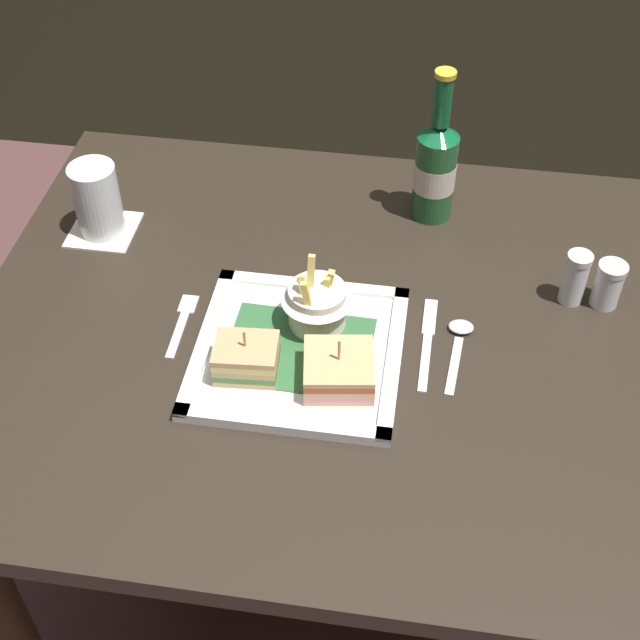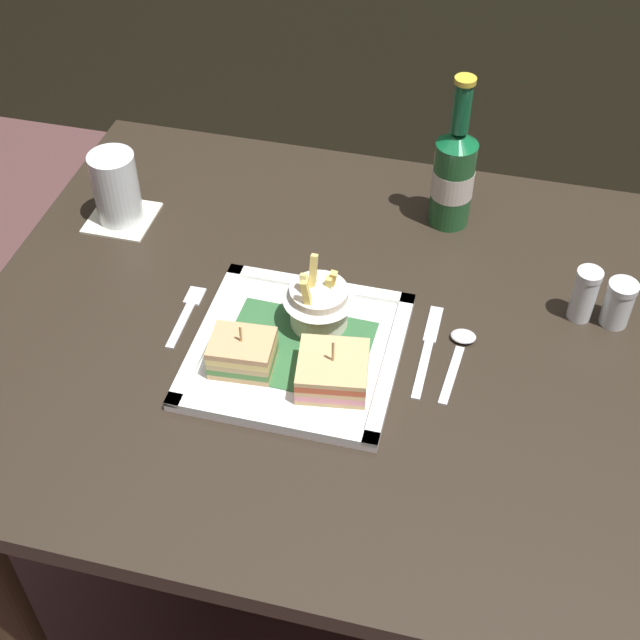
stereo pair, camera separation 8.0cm
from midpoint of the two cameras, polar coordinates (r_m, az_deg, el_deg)
name	(u,v)px [view 2 (the right image)]	position (r m, az deg, el deg)	size (l,w,h in m)	color
ground_plane	(336,599)	(1.87, 2.28, -17.42)	(6.00, 6.00, 0.00)	#523434
dining_table	(340,406)	(1.37, 2.99, -5.58)	(1.04, 0.84, 0.77)	black
square_plate	(297,350)	(1.20, 0.42, -2.01)	(0.28, 0.28, 0.02)	white
sandwich_half_left	(242,353)	(1.16, -3.02, -2.19)	(0.09, 0.07, 0.07)	tan
sandwich_half_right	(333,371)	(1.14, 2.82, -3.35)	(0.10, 0.10, 0.07)	tan
fries_cup	(319,300)	(1.20, 1.82, 1.24)	(0.10, 0.10, 0.11)	#EEE2CC
beer_bottle	(454,173)	(1.39, 10.18, 9.15)	(0.06, 0.06, 0.25)	#22562C
drink_coaster	(122,218)	(1.45, -10.98, 6.37)	(0.10, 0.10, 0.00)	white
water_glass	(117,192)	(1.42, -11.26, 7.99)	(0.07, 0.07, 0.11)	silver
fork	(187,312)	(1.27, -6.73, 0.44)	(0.02, 0.12, 0.00)	silver
knife	(428,347)	(1.23, 8.75, -1.75)	(0.02, 0.18, 0.00)	silver
spoon	(460,347)	(1.23, 10.78, -1.76)	(0.04, 0.14, 0.01)	silver
salt_shaker	(584,297)	(1.30, 18.18, 1.34)	(0.04, 0.04, 0.08)	silver
pepper_shaker	(618,306)	(1.31, 20.14, 0.81)	(0.04, 0.04, 0.07)	silver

